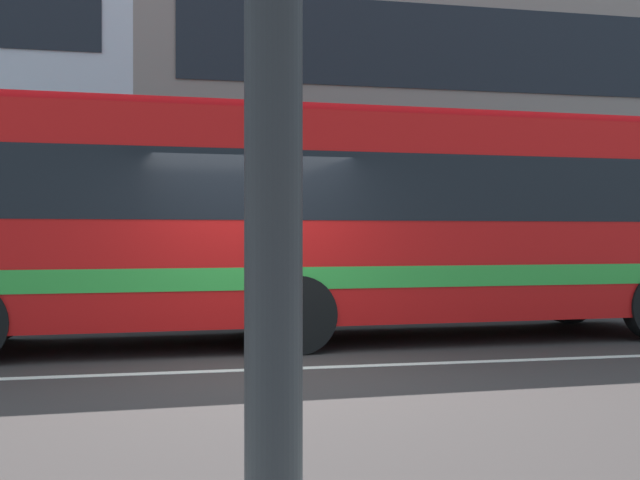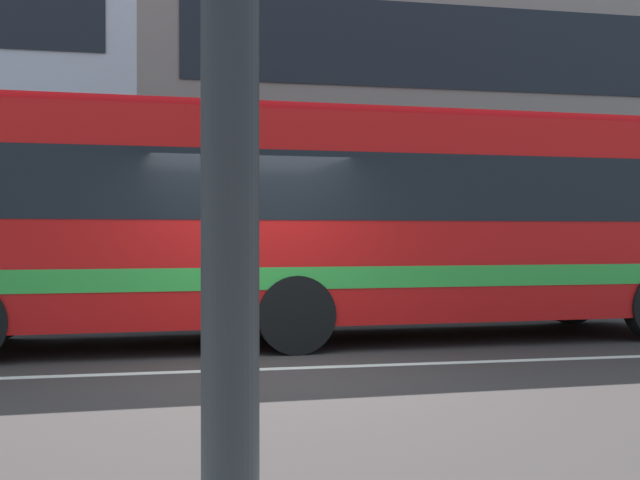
% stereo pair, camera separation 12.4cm
% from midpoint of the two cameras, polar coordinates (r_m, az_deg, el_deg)
% --- Properties ---
extents(ground_plane, '(160.00, 160.00, 0.00)m').
position_cam_midpoint_polar(ground_plane, '(9.00, -3.69, -9.30)').
color(ground_plane, '#37302E').
extents(lane_centre_line, '(60.00, 0.16, 0.01)m').
position_cam_midpoint_polar(lane_centre_line, '(9.00, -3.69, -9.28)').
color(lane_centre_line, silver).
rests_on(lane_centre_line, ground_plane).
extents(hedge_row_far, '(18.34, 1.10, 0.73)m').
position_cam_midpoint_polar(hedge_row_far, '(14.73, -18.71, -4.12)').
color(hedge_row_far, '#285720').
rests_on(hedge_row_far, ground_plane).
extents(apartment_block_right, '(25.34, 11.79, 11.12)m').
position_cam_midpoint_polar(apartment_block_right, '(28.57, 14.04, 8.49)').
color(apartment_block_right, gray).
rests_on(apartment_block_right, ground_plane).
extents(transit_bus, '(11.30, 2.96, 3.22)m').
position_cam_midpoint_polar(transit_bus, '(11.29, 0.75, 1.70)').
color(transit_bus, red).
rests_on(transit_bus, ground_plane).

